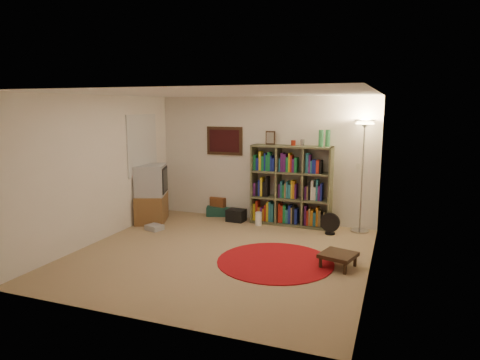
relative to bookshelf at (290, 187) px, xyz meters
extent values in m
cube|color=#9A7F5A|center=(-0.59, -2.10, -0.77)|extent=(4.50, 4.50, 0.02)
cube|color=white|center=(-0.59, -2.10, 1.75)|extent=(4.50, 4.50, 0.02)
cube|color=silver|center=(-0.59, 0.16, 0.49)|extent=(4.50, 0.02, 2.50)
cube|color=silver|center=(-0.59, -4.36, 0.49)|extent=(4.50, 0.02, 2.50)
cube|color=silver|center=(-2.85, -2.10, 0.49)|extent=(0.02, 4.50, 2.50)
cube|color=silver|center=(1.67, -2.10, 0.49)|extent=(0.02, 4.50, 2.50)
cube|color=black|center=(-1.44, 0.13, 0.84)|extent=(0.78, 0.04, 0.58)
cube|color=#3A0B0E|center=(-1.44, 0.11, 0.84)|extent=(0.66, 0.01, 0.46)
cube|color=white|center=(-2.83, -0.80, 0.79)|extent=(0.03, 1.00, 1.20)
cube|color=beige|center=(1.26, 0.14, 0.44)|extent=(0.08, 0.01, 0.12)
cube|color=brown|center=(0.02, -0.01, -0.74)|extent=(1.57, 0.47, 0.03)
cube|color=brown|center=(0.02, -0.01, 0.79)|extent=(1.57, 0.47, 0.03)
cube|color=brown|center=(-0.74, 0.00, 0.02)|extent=(0.04, 0.45, 1.56)
cube|color=brown|center=(0.79, -0.02, 0.02)|extent=(0.04, 0.45, 1.56)
cube|color=brown|center=(0.03, 0.20, 0.02)|extent=(1.56, 0.05, 1.56)
cube|color=brown|center=(-0.24, -0.01, 0.02)|extent=(0.04, 0.42, 1.50)
cube|color=brown|center=(0.28, -0.01, 0.02)|extent=(0.04, 0.42, 1.50)
cube|color=brown|center=(0.02, -0.01, -0.24)|extent=(1.50, 0.45, 0.03)
cube|color=brown|center=(0.02, -0.01, 0.29)|extent=(1.50, 0.45, 0.03)
cube|color=gold|center=(-0.70, -0.04, -0.55)|extent=(0.05, 0.18, 0.34)
cube|color=#A22417|center=(-0.65, -0.04, -0.52)|extent=(0.05, 0.18, 0.40)
cube|color=#BA6C17|center=(-0.60, -0.04, -0.58)|extent=(0.05, 0.18, 0.27)
cube|color=#4C175D|center=(-0.55, -0.05, -0.58)|extent=(0.04, 0.18, 0.27)
cube|color=#BA6C17|center=(-0.51, -0.05, -0.59)|extent=(0.04, 0.18, 0.25)
cube|color=#A22417|center=(-0.47, -0.05, -0.55)|extent=(0.04, 0.18, 0.33)
cube|color=gold|center=(-0.43, -0.05, -0.52)|extent=(0.05, 0.18, 0.39)
cube|color=#226B7F|center=(-0.38, -0.05, -0.52)|extent=(0.05, 0.18, 0.40)
cube|color=#226B7F|center=(-0.33, -0.05, -0.54)|extent=(0.05, 0.18, 0.36)
cube|color=#4C175D|center=(-0.70, -0.04, -0.09)|extent=(0.05, 0.18, 0.25)
cube|color=black|center=(-0.65, -0.04, -0.08)|extent=(0.05, 0.18, 0.28)
cube|color=navy|center=(-0.60, -0.04, -0.05)|extent=(0.04, 0.18, 0.32)
cube|color=gold|center=(-0.56, -0.05, -0.03)|extent=(0.05, 0.18, 0.37)
cube|color=black|center=(-0.51, -0.05, -0.07)|extent=(0.05, 0.18, 0.29)
cube|color=black|center=(-0.45, -0.05, -0.02)|extent=(0.05, 0.18, 0.39)
cube|color=#177437|center=(-0.70, -0.04, 0.45)|extent=(0.05, 0.18, 0.31)
cube|color=navy|center=(-0.64, -0.04, 0.42)|extent=(0.06, 0.18, 0.26)
cube|color=gold|center=(-0.59, -0.05, 0.48)|extent=(0.05, 0.18, 0.39)
cube|color=#177437|center=(-0.53, -0.05, 0.44)|extent=(0.05, 0.18, 0.29)
cube|color=navy|center=(-0.49, -0.05, 0.47)|extent=(0.03, 0.18, 0.35)
cube|color=#177437|center=(-0.45, -0.05, 0.45)|extent=(0.03, 0.18, 0.32)
cube|color=#177437|center=(-0.41, -0.05, 0.48)|extent=(0.05, 0.18, 0.38)
cube|color=navy|center=(-0.36, -0.05, 0.45)|extent=(0.03, 0.18, 0.31)
cube|color=navy|center=(-0.32, -0.05, 0.42)|extent=(0.05, 0.18, 0.26)
cube|color=#A22417|center=(-0.18, -0.05, -0.53)|extent=(0.05, 0.18, 0.38)
cube|color=#A22417|center=(-0.13, -0.05, -0.54)|extent=(0.05, 0.18, 0.35)
cube|color=#177437|center=(-0.08, -0.05, -0.54)|extent=(0.05, 0.18, 0.36)
cube|color=#226B7F|center=(-0.03, -0.05, -0.58)|extent=(0.05, 0.18, 0.27)
cube|color=navy|center=(0.02, -0.05, -0.54)|extent=(0.05, 0.18, 0.36)
cube|color=olive|center=(0.07, -0.06, -0.56)|extent=(0.03, 0.18, 0.32)
cube|color=black|center=(0.10, -0.06, -0.54)|extent=(0.04, 0.18, 0.36)
cube|color=navy|center=(0.15, -0.06, -0.57)|extent=(0.05, 0.18, 0.30)
cube|color=#4C175D|center=(-0.19, -0.05, -0.08)|extent=(0.03, 0.18, 0.27)
cube|color=#226B7F|center=(-0.15, -0.05, -0.05)|extent=(0.04, 0.18, 0.33)
cube|color=#177437|center=(-0.11, -0.05, -0.09)|extent=(0.04, 0.18, 0.25)
cube|color=olive|center=(-0.07, -0.05, -0.07)|extent=(0.04, 0.18, 0.30)
cube|color=#226B7F|center=(-0.03, -0.05, -0.05)|extent=(0.03, 0.18, 0.33)
cube|color=#226B7F|center=(0.01, -0.05, -0.08)|extent=(0.06, 0.18, 0.27)
cube|color=gold|center=(0.06, -0.06, -0.04)|extent=(0.03, 0.18, 0.35)
cube|color=#BA6C17|center=(0.10, -0.06, -0.04)|extent=(0.04, 0.18, 0.35)
cube|color=#4C175D|center=(0.14, -0.06, -0.07)|extent=(0.03, 0.18, 0.28)
cube|color=#226B7F|center=(-0.19, -0.05, 0.43)|extent=(0.03, 0.18, 0.27)
cube|color=#4C175D|center=(-0.15, -0.05, 0.48)|extent=(0.05, 0.18, 0.37)
cube|color=#4C175D|center=(-0.09, -0.05, 0.47)|extent=(0.05, 0.18, 0.35)
cube|color=#177437|center=(-0.04, -0.05, 0.44)|extent=(0.05, 0.18, 0.29)
cube|color=gold|center=(0.00, -0.05, 0.48)|extent=(0.03, 0.18, 0.38)
cube|color=#A22417|center=(0.04, -0.05, 0.46)|extent=(0.04, 0.18, 0.34)
cube|color=#4C175D|center=(0.08, -0.06, 0.43)|extent=(0.04, 0.18, 0.27)
cube|color=#177437|center=(0.13, -0.06, 0.44)|extent=(0.05, 0.18, 0.29)
cube|color=#4C175D|center=(0.34, -0.06, -0.53)|extent=(0.04, 0.18, 0.38)
cube|color=#A22417|center=(0.38, -0.06, -0.57)|extent=(0.04, 0.18, 0.29)
cube|color=olive|center=(0.42, -0.06, -0.55)|extent=(0.03, 0.18, 0.34)
cube|color=#BA6C17|center=(0.46, -0.06, -0.57)|extent=(0.05, 0.18, 0.30)
cube|color=#226B7F|center=(0.52, -0.06, -0.59)|extent=(0.05, 0.18, 0.26)
cube|color=#BA6C17|center=(0.57, -0.06, -0.53)|extent=(0.04, 0.18, 0.37)
cube|color=olive|center=(0.61, -0.06, -0.56)|extent=(0.05, 0.18, 0.31)
cube|color=black|center=(0.66, -0.06, -0.59)|extent=(0.04, 0.18, 0.25)
cube|color=olive|center=(0.70, -0.07, -0.57)|extent=(0.04, 0.18, 0.29)
cube|color=#4C175D|center=(0.33, -0.06, -0.09)|extent=(0.04, 0.18, 0.26)
cube|color=olive|center=(0.37, -0.06, -0.08)|extent=(0.03, 0.18, 0.26)
cube|color=black|center=(0.41, -0.06, -0.03)|extent=(0.04, 0.18, 0.36)
cube|color=silver|center=(0.45, -0.06, -0.02)|extent=(0.04, 0.18, 0.38)
cube|color=silver|center=(0.50, -0.06, -0.09)|extent=(0.05, 0.18, 0.25)
cube|color=#226B7F|center=(0.55, -0.06, -0.01)|extent=(0.04, 0.18, 0.40)
cube|color=#4C175D|center=(0.59, -0.06, -0.07)|extent=(0.04, 0.18, 0.29)
cube|color=navy|center=(0.63, -0.06, -0.05)|extent=(0.04, 0.18, 0.33)
cube|color=#226B7F|center=(0.34, -0.06, 0.48)|extent=(0.06, 0.18, 0.39)
cube|color=#4C175D|center=(0.39, -0.06, 0.47)|extent=(0.03, 0.18, 0.36)
cube|color=#226B7F|center=(0.43, -0.06, 0.42)|extent=(0.03, 0.18, 0.25)
cube|color=navy|center=(0.46, -0.06, 0.43)|extent=(0.04, 0.18, 0.27)
cube|color=navy|center=(0.50, -0.06, 0.42)|extent=(0.04, 0.18, 0.26)
cube|color=#A22417|center=(0.55, -0.06, 0.42)|extent=(0.06, 0.18, 0.26)
cube|color=black|center=(0.60, -0.06, 0.42)|extent=(0.04, 0.18, 0.26)
cube|color=black|center=(-0.42, 0.02, 0.94)|extent=(0.19, 0.03, 0.27)
cube|color=gray|center=(-0.42, 0.00, 0.94)|extent=(0.15, 0.01, 0.21)
cylinder|color=maroon|center=(0.04, -0.01, 0.86)|extent=(0.09, 0.09, 0.10)
cylinder|color=#ABACB0|center=(0.22, -0.01, 0.87)|extent=(0.08, 0.08, 0.12)
cylinder|color=#358950|center=(0.58, -0.06, 0.96)|extent=(0.09, 0.09, 0.31)
cylinder|color=#358950|center=(0.69, 0.01, 0.96)|extent=(0.09, 0.09, 0.31)
cylinder|color=#ABACB0|center=(1.35, -0.06, -0.74)|extent=(0.40, 0.40, 0.03)
cylinder|color=#ABACB0|center=(1.35, -0.06, 0.24)|extent=(0.03, 0.03, 1.93)
cone|color=#ABACB0|center=(1.35, -0.06, 1.24)|extent=(0.48, 0.48, 0.16)
cylinder|color=#FFD88C|center=(1.35, -0.06, 1.25)|extent=(0.38, 0.38, 0.02)
cylinder|color=black|center=(0.86, -0.41, -0.74)|extent=(0.19, 0.19, 0.03)
cylinder|color=black|center=(0.86, -0.41, -0.65)|extent=(0.04, 0.04, 0.14)
cylinder|color=black|center=(0.86, -0.43, -0.53)|extent=(0.35, 0.07, 0.35)
cube|color=brown|center=(-2.67, -0.78, -0.48)|extent=(0.80, 0.94, 0.55)
cube|color=#ACACB1|center=(-2.67, -0.78, 0.10)|extent=(0.75, 0.81, 0.61)
cube|color=black|center=(-2.41, -0.68, 0.10)|extent=(0.22, 0.54, 0.51)
cube|color=black|center=(-2.40, -0.68, 0.10)|extent=(0.20, 0.48, 0.44)
cube|color=#ACACB1|center=(-2.29, -1.30, -0.71)|extent=(0.35, 0.32, 0.10)
cube|color=#163E34|center=(-1.56, 0.19, -0.66)|extent=(0.69, 0.56, 0.19)
cube|color=brown|center=(-1.59, 0.19, -0.46)|extent=(0.39, 0.31, 0.20)
cube|color=black|center=(-1.07, -0.17, -0.63)|extent=(0.37, 0.32, 0.24)
cylinder|color=white|center=(-0.55, -0.31, -0.62)|extent=(0.16, 0.16, 0.26)
cylinder|color=maroon|center=(0.31, -2.13, -0.75)|extent=(1.75, 1.75, 0.02)
cube|color=black|center=(1.22, -2.02, -0.57)|extent=(0.57, 0.57, 0.06)
cube|color=black|center=(0.99, -2.15, -0.67)|extent=(0.05, 0.05, 0.17)
cube|color=black|center=(1.35, -2.25, -0.67)|extent=(0.05, 0.05, 0.17)
cube|color=black|center=(1.09, -1.79, -0.67)|extent=(0.05, 0.05, 0.17)
cube|color=black|center=(1.45, -1.89, -0.67)|extent=(0.05, 0.05, 0.17)
camera|label=1|loc=(1.95, -8.04, 1.56)|focal=32.00mm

